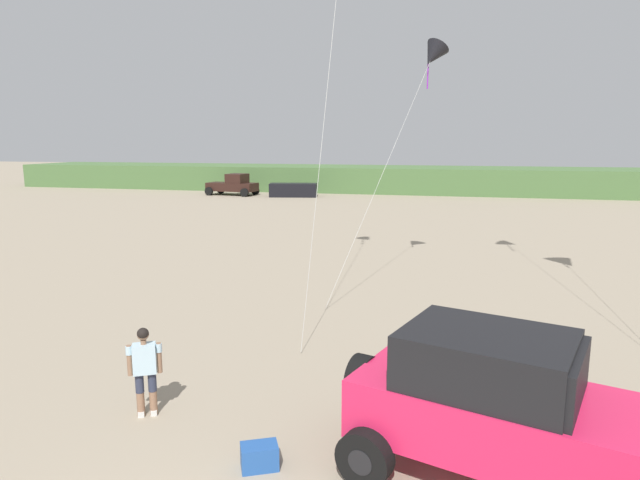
{
  "coord_description": "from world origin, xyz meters",
  "views": [
    {
      "loc": [
        2.49,
        -4.15,
        4.92
      ],
      "look_at": [
        0.32,
        4.79,
        3.26
      ],
      "focal_mm": 30.76,
      "sensor_mm": 36.0,
      "label": 1
    }
  ],
  "objects": [
    {
      "name": "dune_ridge",
      "position": [
        1.76,
        50.96,
        1.21
      ],
      "size": [
        90.0,
        8.47,
        2.41
      ],
      "primitive_type": "cube",
      "color": "#4C703D",
      "rests_on": "ground_plane"
    },
    {
      "name": "jeep",
      "position": [
        3.33,
        3.49,
        1.2
      ],
      "size": [
        5.01,
        3.57,
        2.26
      ],
      "color": "#EA2151",
      "rests_on": "ground_plane"
    },
    {
      "name": "person_watching",
      "position": [
        -2.75,
        4.12,
        0.94
      ],
      "size": [
        0.56,
        0.44,
        1.67
      ],
      "color": "#8C664C",
      "rests_on": "ground_plane"
    },
    {
      "name": "cooler_box",
      "position": [
        -0.2,
        3.04,
        0.19
      ],
      "size": [
        0.66,
        0.57,
        0.38
      ],
      "primitive_type": "cube",
      "rotation": [
        0.0,
        0.0,
        0.45
      ],
      "color": "#23519E",
      "rests_on": "ground_plane"
    },
    {
      "name": "distant_pickup",
      "position": [
        -17.24,
        43.25,
        0.94
      ],
      "size": [
        4.8,
        2.9,
        1.98
      ],
      "color": "black",
      "rests_on": "ground_plane"
    },
    {
      "name": "distant_sedan",
      "position": [
        -11.44,
        43.15,
        0.6
      ],
      "size": [
        4.44,
        2.42,
        1.2
      ],
      "primitive_type": "cube",
      "rotation": [
        0.0,
        0.0,
        0.18
      ],
      "color": "black",
      "rests_on": "ground_plane"
    },
    {
      "name": "kite_blue_swept",
      "position": [
        1.63,
        16.01,
        7.85
      ],
      "size": [
        3.22,
        5.54,
        8.47
      ],
      "color": "black",
      "rests_on": "ground_plane"
    }
  ]
}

